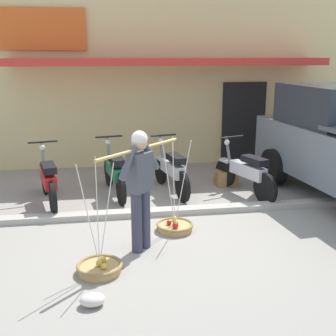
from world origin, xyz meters
TOP-DOWN VIEW (x-y plane):
  - ground_plane at (0.00, 0.00)m, footprint 90.00×90.00m
  - sidewalk_curb at (0.00, 0.70)m, footprint 20.00×0.24m
  - fruit_vendor at (-0.34, -0.59)m, footprint 1.20×1.19m
  - fruit_basket_left_side at (0.24, -0.01)m, footprint 0.58×0.58m
  - fruit_basket_right_side at (-0.92, -1.17)m, footprint 0.58×0.58m
  - motorcycle_nearest_shop at (-1.82, 1.56)m, footprint 0.60×1.79m
  - motorcycle_second_in_row at (-0.61, 1.90)m, footprint 0.54×1.81m
  - motorcycle_third_in_row at (0.50, 1.88)m, footprint 0.57×1.80m
  - motorcycle_end_of_row at (1.89, 1.49)m, footprint 0.75×1.74m
  - storefront_building at (0.74, 6.61)m, footprint 13.00×6.00m
  - plastic_litter_bag at (-1.00, -1.91)m, footprint 0.28×0.22m
  - wooden_crate at (1.71, 2.18)m, footprint 0.44×0.36m

SIDE VIEW (x-z plane):
  - ground_plane at x=0.00m, z-range 0.00..0.00m
  - sidewalk_curb at x=0.00m, z-range 0.00..0.10m
  - plastic_litter_bag at x=-1.00m, z-range 0.00..0.14m
  - fruit_basket_right_side at x=-0.92m, z-range -0.65..0.80m
  - fruit_basket_left_side at x=0.24m, z-range -0.65..0.80m
  - wooden_crate at x=1.71m, z-range 0.00..0.32m
  - motorcycle_nearest_shop at x=-1.82m, z-range -0.09..1.00m
  - motorcycle_second_in_row at x=-0.61m, z-range -0.09..1.00m
  - motorcycle_third_in_row at x=0.50m, z-range -0.09..1.00m
  - motorcycle_end_of_row at x=1.89m, z-range -0.09..1.00m
  - fruit_vendor at x=-0.34m, z-range 0.13..1.83m
  - storefront_building at x=0.74m, z-range 0.00..4.20m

